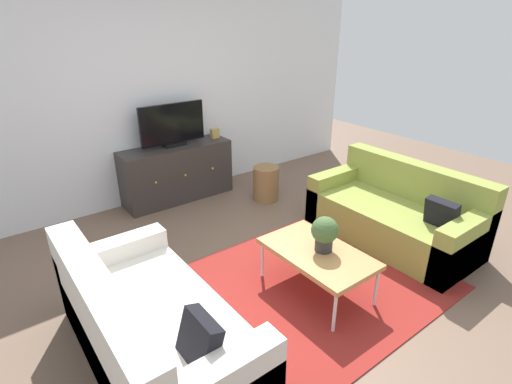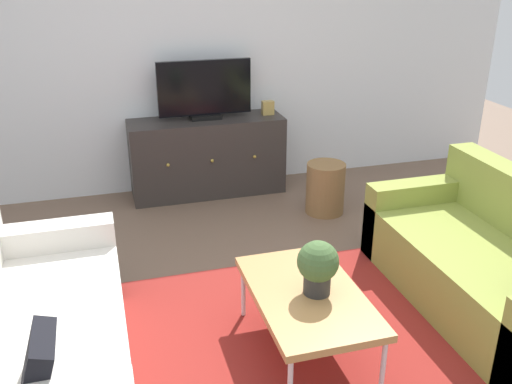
{
  "view_description": "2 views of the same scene",
  "coord_description": "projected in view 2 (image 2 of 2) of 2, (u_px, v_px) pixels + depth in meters",
  "views": [
    {
      "loc": [
        -2.08,
        -2.22,
        2.25
      ],
      "look_at": [
        0.0,
        0.53,
        0.71
      ],
      "focal_mm": 27.77,
      "sensor_mm": 36.0,
      "label": 1
    },
    {
      "loc": [
        -0.94,
        -2.74,
        2.15
      ],
      "look_at": [
        0.0,
        0.53,
        0.71
      ],
      "focal_mm": 39.8,
      "sensor_mm": 36.0,
      "label": 2
    }
  ],
  "objects": [
    {
      "name": "wall_back",
      "position": [
        196.0,
        46.0,
        5.23
      ],
      "size": [
        6.4,
        0.12,
        2.7
      ],
      "primitive_type": "cube",
      "color": "white",
      "rests_on": "ground_plane"
    },
    {
      "name": "couch_left_side",
      "position": [
        24.0,
        345.0,
        2.94
      ],
      "size": [
        0.87,
        1.74,
        0.82
      ],
      "color": "silver",
      "rests_on": "ground_plane"
    },
    {
      "name": "potted_plant",
      "position": [
        318.0,
        265.0,
        3.07
      ],
      "size": [
        0.23,
        0.23,
        0.31
      ],
      "color": "#2D2D2D",
      "rests_on": "coffee_table"
    },
    {
      "name": "mantel_clock",
      "position": [
        268.0,
        108.0,
        5.36
      ],
      "size": [
        0.11,
        0.07,
        0.13
      ],
      "primitive_type": "cube",
      "color": "tan",
      "rests_on": "tv_console"
    },
    {
      "name": "coffee_table",
      "position": [
        307.0,
        297.0,
        3.16
      ],
      "size": [
        0.58,
        0.97,
        0.41
      ],
      "color": "#B7844C",
      "rests_on": "ground_plane"
    },
    {
      "name": "wicker_basket",
      "position": [
        325.0,
        188.0,
        5.01
      ],
      "size": [
        0.34,
        0.34,
        0.45
      ],
      "primitive_type": "cylinder",
      "color": "olive",
      "rests_on": "ground_plane"
    },
    {
      "name": "flat_screen_tv",
      "position": [
        205.0,
        90.0,
        5.15
      ],
      "size": [
        0.86,
        0.16,
        0.54
      ],
      "color": "black",
      "rests_on": "tv_console"
    },
    {
      "name": "ground_plane",
      "position": [
        280.0,
        330.0,
        3.5
      ],
      "size": [
        10.0,
        10.0,
        0.0
      ],
      "primitive_type": "plane",
      "color": "brown"
    },
    {
      "name": "tv_console",
      "position": [
        207.0,
        156.0,
        5.37
      ],
      "size": [
        1.43,
        0.47,
        0.73
      ],
      "color": "#332D2B",
      "rests_on": "ground_plane"
    },
    {
      "name": "area_rug",
      "position": [
        288.0,
        344.0,
        3.37
      ],
      "size": [
        2.5,
        1.9,
        0.01
      ],
      "primitive_type": "cube",
      "color": "maroon",
      "rests_on": "ground_plane"
    },
    {
      "name": "couch_right_side",
      "position": [
        496.0,
        266.0,
        3.67
      ],
      "size": [
        0.87,
        1.74,
        0.82
      ],
      "color": "olive",
      "rests_on": "ground_plane"
    }
  ]
}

